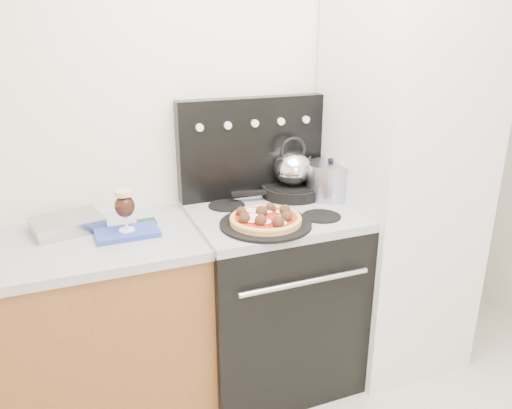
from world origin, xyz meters
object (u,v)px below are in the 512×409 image
pizza_pan (266,224)px  stock_pot (330,181)px  fridge (399,190)px  tea_kettle (293,165)px  base_cabinet (37,348)px  pizza (266,218)px  skillet (292,190)px  stove_body (272,300)px  beer_glass (125,210)px  oven_mitt (127,233)px

pizza_pan → stock_pot: size_ratio=1.73×
fridge → tea_kettle: (-0.52, 0.20, 0.13)m
base_cabinet → tea_kettle: (1.29, 0.15, 0.65)m
pizza → skillet: (0.28, 0.32, -0.01)m
base_cabinet → stove_body: bearing=-1.3°
skillet → stock_pot: stock_pot is taller
beer_glass → pizza: beer_glass is taller
skillet → tea_kettle: size_ratio=1.48×
beer_glass → skillet: bearing=10.7°
fridge → oven_mitt: fridge is taller
oven_mitt → beer_glass: 0.10m
stove_body → beer_glass: bearing=179.1°
pizza_pan → stock_pot: (0.45, 0.23, 0.08)m
oven_mitt → stock_pot: 1.03m
stove_body → tea_kettle: tea_kettle is taller
stove_body → stock_pot: size_ratio=3.72×
stove_body → fridge: (0.70, -0.03, 0.51)m
stock_pot → fridge: bearing=-16.6°
pizza → tea_kettle: tea_kettle is taller
stove_body → skillet: 0.57m
base_cabinet → skillet: bearing=6.6°
beer_glass → skillet: (0.86, 0.16, -0.07)m
stove_body → oven_mitt: size_ratio=3.31×
fridge → skillet: fridge is taller
stove_body → pizza: pizza is taller
stove_body → tea_kettle: bearing=43.4°
oven_mitt → pizza: bearing=-15.4°
tea_kettle → stock_pot: size_ratio=0.89×
pizza → skillet: bearing=48.7°
stove_body → beer_glass: size_ratio=4.77×
tea_kettle → base_cabinet: bearing=-176.5°
fridge → pizza_pan: size_ratio=4.65×
pizza_pan → tea_kettle: tea_kettle is taller
stove_body → stock_pot: (0.35, 0.08, 0.57)m
stove_body → pizza: bearing=-123.7°
pizza_pan → stock_pot: bearing=27.0°
skillet → base_cabinet: bearing=-173.4°
beer_glass → tea_kettle: tea_kettle is taller
beer_glass → tea_kettle: 0.88m
oven_mitt → skillet: (0.86, 0.16, 0.04)m
base_cabinet → pizza: 1.15m
base_cabinet → fridge: fridge is taller
stock_pot → tea_kettle: bearing=150.1°
pizza → stock_pot: size_ratio=1.34×
pizza → beer_glass: bearing=164.6°
pizza → oven_mitt: bearing=164.6°
fridge → oven_mitt: size_ratio=7.14×
fridge → tea_kettle: bearing=158.9°
base_cabinet → pizza: size_ratio=4.58×
fridge → skillet: size_ratio=6.08×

